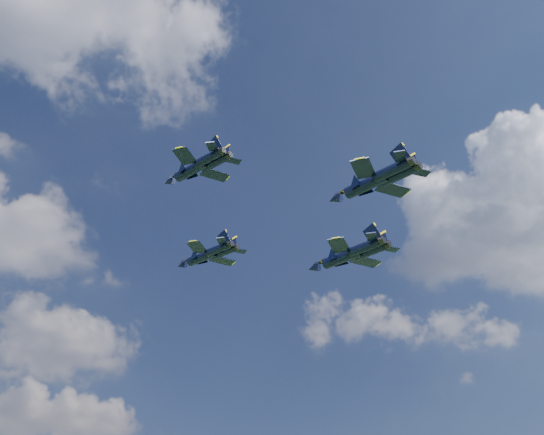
{
  "coord_description": "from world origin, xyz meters",
  "views": [
    {
      "loc": [
        -48.5,
        -84.03,
        3.63
      ],
      "look_at": [
        -6.87,
        -0.15,
        59.22
      ],
      "focal_mm": 45.0,
      "sensor_mm": 36.0,
      "label": 1
    }
  ],
  "objects": [
    {
      "name": "jet_lead",
      "position": [
        -12.66,
        16.32,
        58.34
      ],
      "size": [
        10.46,
        14.31,
        3.42
      ],
      "rotation": [
        0.0,
        0.0,
        0.44
      ],
      "color": "black"
    },
    {
      "name": "jet_left",
      "position": [
        -22.89,
        -5.35,
        60.18
      ],
      "size": [
        9.88,
        13.62,
        3.24
      ],
      "rotation": [
        0.0,
        0.0,
        0.41
      ],
      "color": "black"
    },
    {
      "name": "jet_right",
      "position": [
        9.52,
        6.15,
        58.61
      ],
      "size": [
        12.87,
        17.81,
        4.23
      ],
      "rotation": [
        0.0,
        0.0,
        0.39
      ],
      "color": "black"
    },
    {
      "name": "jet_slot",
      "position": [
        0.58,
        -15.35,
        58.56
      ],
      "size": [
        11.95,
        16.55,
        3.92
      ],
      "rotation": [
        0.0,
        0.0,
        0.37
      ],
      "color": "black"
    }
  ]
}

